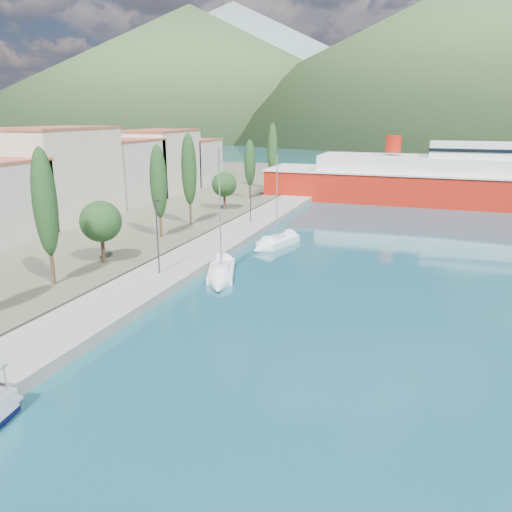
% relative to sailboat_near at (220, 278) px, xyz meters
% --- Properties ---
extents(ground, '(1400.00, 1400.00, 0.00)m').
position_rel_sailboat_near_xyz_m(ground, '(4.34, 102.84, -0.29)').
color(ground, '#194E5C').
extents(quay, '(5.00, 88.00, 0.80)m').
position_rel_sailboat_near_xyz_m(quay, '(-4.66, 8.84, 0.11)').
color(quay, gray).
rests_on(quay, ground).
extents(land_strip, '(70.00, 148.00, 0.70)m').
position_rel_sailboat_near_xyz_m(land_strip, '(-42.66, 18.84, 0.06)').
color(land_strip, '#565644').
rests_on(land_strip, ground).
extents(town_buildings, '(9.20, 69.20, 11.30)m').
position_rel_sailboat_near_xyz_m(town_buildings, '(-27.66, 19.75, 5.28)').
color(town_buildings, beige).
rests_on(town_buildings, land_strip).
extents(tree_row, '(3.64, 64.15, 11.34)m').
position_rel_sailboat_near_xyz_m(tree_row, '(-11.14, 13.95, 5.72)').
color(tree_row, '#47301E').
rests_on(tree_row, land_strip).
extents(lamp_posts, '(0.15, 45.79, 6.06)m').
position_rel_sailboat_near_xyz_m(lamp_posts, '(-4.66, -2.50, 3.80)').
color(lamp_posts, '#2D2D33').
rests_on(lamp_posts, quay).
extents(sailboat_near, '(4.78, 8.34, 11.66)m').
position_rel_sailboat_near_xyz_m(sailboat_near, '(0.00, 0.00, 0.00)').
color(sailboat_near, silver).
rests_on(sailboat_near, ground).
extents(sailboat_mid, '(4.08, 7.43, 10.42)m').
position_rel_sailboat_near_xyz_m(sailboat_mid, '(0.43, 11.69, 0.01)').
color(sailboat_mid, silver).
rests_on(sailboat_mid, ground).
extents(ferry, '(54.63, 12.05, 10.83)m').
position_rel_sailboat_near_xyz_m(ferry, '(17.05, 46.77, 3.01)').
color(ferry, '#AC190D').
rests_on(ferry, ground).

